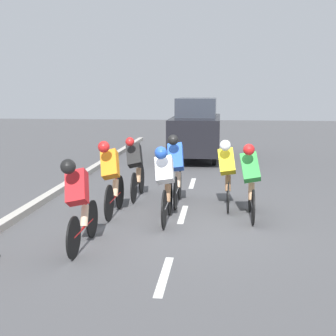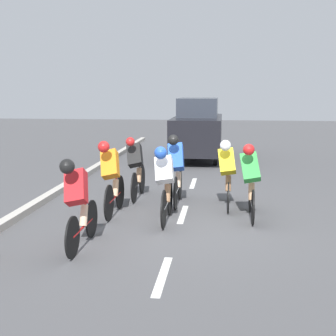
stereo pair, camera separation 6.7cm
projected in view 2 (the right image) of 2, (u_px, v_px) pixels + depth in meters
ground_plane at (181, 220)px, 9.09m from camera, size 60.00×60.00×0.00m
lane_stripe_near at (163, 276)px, 6.37m from camera, size 0.12×1.40×0.01m
lane_stripe_mid at (183, 214)px, 9.50m from camera, size 0.12×1.40×0.01m
lane_stripe_far at (193, 183)px, 12.64m from camera, size 0.12×1.40×0.01m
curb at (32, 206)px, 9.87m from camera, size 0.20×27.53×0.14m
cyclist_green at (251, 179)px, 9.05m from camera, size 0.42×1.65×1.51m
cyclist_yellow at (227, 171)px, 9.91m from camera, size 0.40×1.67×1.49m
cyclist_black at (136, 167)px, 10.78m from camera, size 0.43×1.71×1.46m
cyclist_blue at (176, 168)px, 10.16m from camera, size 0.39×1.69×1.57m
cyclist_white at (165, 182)px, 8.81m from camera, size 0.40×1.70×1.49m
cyclist_red at (78, 200)px, 7.33m from camera, size 0.43×1.68×1.48m
cyclist_orange at (111, 176)px, 9.30m from camera, size 0.44×1.68×1.53m
support_car at (198, 129)px, 16.98m from camera, size 1.70×4.45×2.20m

